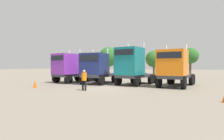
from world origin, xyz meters
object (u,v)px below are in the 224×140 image
Objects in this scene: semi_truck_teal at (132,66)px; semi_truck_purple at (69,68)px; visitor_in_hivis at (84,79)px; traffic_cone_near at (35,84)px; semi_truck_navy at (97,68)px; semi_truck_orange at (174,68)px.

semi_truck_purple is at bearing -78.03° from semi_truck_teal.
visitor_in_hivis reaches higher than traffic_cone_near.
semi_truck_teal reaches higher than semi_truck_navy.
semi_truck_teal reaches higher than semi_truck_purple.
traffic_cone_near is at bearing -41.14° from semi_truck_teal.
traffic_cone_near is at bearing 15.99° from semi_truck_purple.
semi_truck_purple is at bearing -127.79° from visitor_in_hivis.
semi_truck_orange is (4.20, -0.20, -0.18)m from semi_truck_teal.
semi_truck_orange is 3.91× the size of visitor_in_hivis.
semi_truck_navy reaches higher than visitor_in_hivis.
semi_truck_navy is 8.47× the size of traffic_cone_near.
semi_truck_navy is at bearing -80.28° from semi_truck_orange.
semi_truck_teal is 4.21m from semi_truck_orange.
semi_truck_orange reaches higher than visitor_in_hivis.
semi_truck_navy is 6.69m from traffic_cone_near.
visitor_in_hivis is at bearing 16.33° from semi_truck_navy.
semi_truck_orange is (8.19, 0.02, 0.05)m from semi_truck_navy.
semi_truck_navy is at bearing -155.38° from visitor_in_hivis.
traffic_cone_near is (-7.65, -5.63, -1.66)m from semi_truck_teal.
semi_truck_teal is 3.59× the size of visitor_in_hivis.
semi_truck_orange is (12.06, -0.27, 0.02)m from semi_truck_purple.
semi_truck_purple is at bearing -81.73° from semi_truck_orange.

